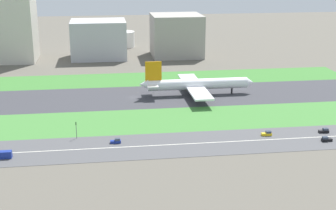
{
  "coord_description": "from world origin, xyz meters",
  "views": [
    {
      "loc": [
        -15.9,
        -256.99,
        73.97
      ],
      "look_at": [
        14.65,
        -36.5,
        6.0
      ],
      "focal_mm": 51.74,
      "sensor_mm": 36.0,
      "label": 1
    }
  ],
  "objects_px": {
    "truck_0": "(0,154)",
    "traffic_light": "(76,129)",
    "car_1": "(324,131)",
    "fuel_tank_west": "(123,39)",
    "car_4": "(267,134)",
    "car_0": "(326,139)",
    "car_3": "(116,141)",
    "office_tower": "(176,35)",
    "hangar_building": "(99,39)",
    "airliner": "(195,84)"
  },
  "relations": [
    {
      "from": "car_0",
      "to": "hangar_building",
      "type": "relative_size",
      "value": 0.11
    },
    {
      "from": "car_3",
      "to": "traffic_light",
      "type": "xyz_separation_m",
      "value": [
        -16.48,
        7.99,
        3.37
      ]
    },
    {
      "from": "car_4",
      "to": "car_0",
      "type": "relative_size",
      "value": 1.0
    },
    {
      "from": "truck_0",
      "to": "car_4",
      "type": "relative_size",
      "value": 1.91
    },
    {
      "from": "car_3",
      "to": "truck_0",
      "type": "relative_size",
      "value": 0.52
    },
    {
      "from": "car_3",
      "to": "fuel_tank_west",
      "type": "height_order",
      "value": "fuel_tank_west"
    },
    {
      "from": "car_1",
      "to": "hangar_building",
      "type": "relative_size",
      "value": 0.11
    },
    {
      "from": "airliner",
      "to": "office_tower",
      "type": "bearing_deg",
      "value": 86.41
    },
    {
      "from": "car_4",
      "to": "car_1",
      "type": "height_order",
      "value": "same"
    },
    {
      "from": "car_1",
      "to": "hangar_building",
      "type": "xyz_separation_m",
      "value": [
        -97.77,
        182.0,
        13.35
      ]
    },
    {
      "from": "hangar_building",
      "to": "airliner",
      "type": "bearing_deg",
      "value": -65.1
    },
    {
      "from": "car_3",
      "to": "car_4",
      "type": "bearing_deg",
      "value": 0.0
    },
    {
      "from": "truck_0",
      "to": "traffic_light",
      "type": "distance_m",
      "value": 33.63
    },
    {
      "from": "car_4",
      "to": "car_3",
      "type": "bearing_deg",
      "value": 180.0
    },
    {
      "from": "airliner",
      "to": "car_1",
      "type": "distance_m",
      "value": 81.63
    },
    {
      "from": "car_0",
      "to": "traffic_light",
      "type": "bearing_deg",
      "value": -9.81
    },
    {
      "from": "car_3",
      "to": "office_tower",
      "type": "relative_size",
      "value": 0.12
    },
    {
      "from": "car_1",
      "to": "airliner",
      "type": "bearing_deg",
      "value": 123.41
    },
    {
      "from": "truck_0",
      "to": "car_0",
      "type": "xyz_separation_m",
      "value": [
        132.39,
        0.0,
        -0.75
      ]
    },
    {
      "from": "fuel_tank_west",
      "to": "car_1",
      "type": "bearing_deg",
      "value": -71.13
    },
    {
      "from": "car_3",
      "to": "car_4",
      "type": "height_order",
      "value": "same"
    },
    {
      "from": "traffic_light",
      "to": "car_1",
      "type": "bearing_deg",
      "value": -4.24
    },
    {
      "from": "fuel_tank_west",
      "to": "hangar_building",
      "type": "bearing_deg",
      "value": -114.15
    },
    {
      "from": "car_4",
      "to": "traffic_light",
      "type": "bearing_deg",
      "value": 174.41
    },
    {
      "from": "office_tower",
      "to": "airliner",
      "type": "bearing_deg",
      "value": -93.59
    },
    {
      "from": "truck_0",
      "to": "car_0",
      "type": "relative_size",
      "value": 1.91
    },
    {
      "from": "office_tower",
      "to": "fuel_tank_west",
      "type": "xyz_separation_m",
      "value": [
        -39.89,
        45.0,
        -9.41
      ]
    },
    {
      "from": "car_3",
      "to": "office_tower",
      "type": "xyz_separation_m",
      "value": [
        53.63,
        182.0,
        15.11
      ]
    },
    {
      "from": "hangar_building",
      "to": "truck_0",
      "type": "bearing_deg",
      "value": -101.29
    },
    {
      "from": "airliner",
      "to": "hangar_building",
      "type": "distance_m",
      "value": 125.94
    },
    {
      "from": "car_3",
      "to": "hangar_building",
      "type": "height_order",
      "value": "hangar_building"
    },
    {
      "from": "car_3",
      "to": "hangar_building",
      "type": "relative_size",
      "value": 0.11
    },
    {
      "from": "airliner",
      "to": "truck_0",
      "type": "xyz_separation_m",
      "value": [
        -91.25,
        -78.0,
        -4.56
      ]
    },
    {
      "from": "airliner",
      "to": "fuel_tank_west",
      "type": "xyz_separation_m",
      "value": [
        -32.74,
        159.0,
        0.39
      ]
    },
    {
      "from": "car_3",
      "to": "fuel_tank_west",
      "type": "distance_m",
      "value": 227.49
    },
    {
      "from": "car_4",
      "to": "fuel_tank_west",
      "type": "bearing_deg",
      "value": 102.77
    },
    {
      "from": "car_4",
      "to": "hangar_building",
      "type": "height_order",
      "value": "hangar_building"
    },
    {
      "from": "truck_0",
      "to": "car_1",
      "type": "height_order",
      "value": "truck_0"
    },
    {
      "from": "car_1",
      "to": "hangar_building",
      "type": "distance_m",
      "value": 207.03
    },
    {
      "from": "car_1",
      "to": "fuel_tank_west",
      "type": "relative_size",
      "value": 0.21
    },
    {
      "from": "fuel_tank_west",
      "to": "truck_0",
      "type": "bearing_deg",
      "value": -103.87
    },
    {
      "from": "hangar_building",
      "to": "office_tower",
      "type": "bearing_deg",
      "value": 0.0
    },
    {
      "from": "car_3",
      "to": "traffic_light",
      "type": "height_order",
      "value": "traffic_light"
    },
    {
      "from": "car_3",
      "to": "car_1",
      "type": "height_order",
      "value": "same"
    },
    {
      "from": "car_3",
      "to": "car_4",
      "type": "xyz_separation_m",
      "value": [
        65.19,
        0.0,
        0.0
      ]
    },
    {
      "from": "car_0",
      "to": "traffic_light",
      "type": "height_order",
      "value": "traffic_light"
    },
    {
      "from": "truck_0",
      "to": "traffic_light",
      "type": "bearing_deg",
      "value": -147.54
    },
    {
      "from": "traffic_light",
      "to": "hangar_building",
      "type": "relative_size",
      "value": 0.17
    },
    {
      "from": "car_1",
      "to": "car_0",
      "type": "relative_size",
      "value": 1.0
    },
    {
      "from": "airliner",
      "to": "car_4",
      "type": "bearing_deg",
      "value": -74.61
    }
  ]
}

